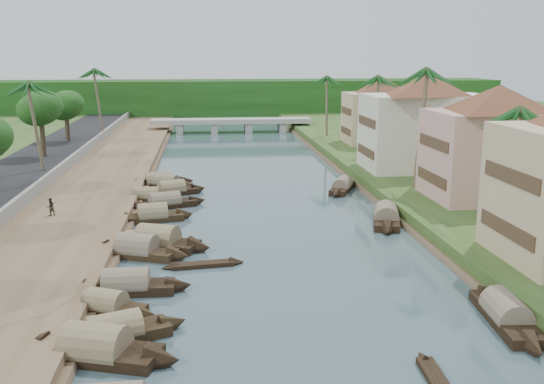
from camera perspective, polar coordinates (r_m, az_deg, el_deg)
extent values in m
plane|color=#3D535B|center=(37.60, 1.30, -7.97)|extent=(220.00, 220.00, 0.00)
cube|color=brown|center=(57.45, -17.52, -0.83)|extent=(10.00, 180.00, 0.80)
cube|color=#24431B|center=(61.10, 16.63, 0.21)|extent=(16.00, 180.00, 1.20)
cube|color=gray|center=(58.21, -21.64, -0.01)|extent=(0.40, 180.00, 1.10)
cube|color=#173A0F|center=(130.26, -4.35, 8.62)|extent=(120.00, 4.00, 8.00)
cube|color=#173A0F|center=(135.25, -4.43, 8.77)|extent=(120.00, 4.00, 8.00)
cube|color=#173A0F|center=(140.23, -4.51, 8.91)|extent=(120.00, 4.00, 8.00)
cube|color=#98988E|center=(107.54, -3.87, 6.69)|extent=(28.00, 4.00, 0.80)
cube|color=#98988E|center=(107.64, -8.67, 5.99)|extent=(1.20, 3.50, 1.80)
cube|color=#98988E|center=(107.57, -5.46, 6.07)|extent=(1.20, 3.50, 1.80)
cube|color=#98988E|center=(107.84, -2.26, 6.14)|extent=(1.20, 3.50, 1.80)
cube|color=#98988E|center=(108.44, 0.93, 6.18)|extent=(1.20, 3.50, 1.80)
cube|color=#473121|center=(38.66, 21.17, -3.28)|extent=(0.10, 6.40, 0.90)
cube|color=#473121|center=(37.95, 21.55, 1.38)|extent=(0.10, 6.40, 0.90)
cube|color=tan|center=(55.40, 20.26, 3.29)|extent=(11.00, 8.00, 7.50)
pyramid|color=brown|center=(54.87, 20.66, 8.29)|extent=(14.11, 14.11, 2.20)
cube|color=#473121|center=(53.47, 14.78, 1.30)|extent=(0.10, 6.40, 0.90)
cube|color=#473121|center=(52.98, 14.97, 4.48)|extent=(0.10, 6.40, 0.90)
cube|color=beige|center=(67.67, 14.26, 5.48)|extent=(13.00, 8.00, 8.00)
pyramid|color=brown|center=(67.25, 14.50, 9.80)|extent=(15.59, 15.59, 2.20)
cube|color=#473121|center=(65.94, 8.82, 3.79)|extent=(0.10, 6.40, 0.90)
cube|color=#473121|center=(65.52, 8.91, 6.55)|extent=(0.10, 6.40, 0.90)
cube|color=tan|center=(86.89, 10.25, 6.87)|extent=(10.00, 7.00, 7.00)
pyramid|color=brown|center=(86.56, 10.37, 9.90)|extent=(12.62, 12.62, 2.20)
cube|color=#473121|center=(85.78, 6.96, 5.73)|extent=(0.10, 5.60, 0.90)
cube|color=#473121|center=(85.49, 7.01, 7.59)|extent=(0.10, 5.60, 0.90)
cube|color=black|center=(29.16, -16.24, -14.49)|extent=(6.21, 3.82, 0.70)
cone|color=black|center=(27.85, -10.12, -15.34)|extent=(2.21, 2.32, 2.06)
cone|color=black|center=(30.70, -21.76, -13.31)|extent=(2.21, 2.32, 2.06)
cylinder|color=#8B7A58|center=(28.99, -16.29, -13.82)|extent=(4.92, 3.46, 2.17)
cube|color=black|center=(30.53, -14.56, -13.09)|extent=(5.47, 3.42, 0.70)
cone|color=black|center=(31.17, -9.25, -12.11)|extent=(1.93, 1.91, 1.64)
cone|color=black|center=(30.09, -20.10, -13.72)|extent=(1.93, 1.91, 1.64)
cylinder|color=#8B7A58|center=(30.37, -14.60, -12.45)|extent=(4.34, 3.03, 1.70)
cube|color=black|center=(36.08, -13.53, -8.91)|extent=(5.49, 1.83, 0.70)
cone|color=black|center=(35.74, -8.66, -8.76)|extent=(1.60, 1.59, 1.74)
cone|color=black|center=(36.61, -18.30, -8.76)|extent=(1.60, 1.59, 1.74)
cylinder|color=#746657|center=(35.95, -13.57, -8.34)|extent=(4.20, 1.88, 1.81)
cube|color=black|center=(33.64, -15.40, -10.65)|extent=(4.59, 3.22, 0.70)
cone|color=black|center=(32.38, -11.77, -11.24)|extent=(1.72, 1.75, 1.48)
cone|color=black|center=(34.97, -18.76, -9.82)|extent=(1.72, 1.75, 1.48)
cylinder|color=#8B7A58|center=(33.50, -15.44, -10.05)|extent=(3.68, 2.83, 1.54)
cube|color=black|center=(43.59, -10.68, -4.97)|extent=(6.17, 4.18, 0.70)
cone|color=black|center=(42.31, -6.77, -5.26)|extent=(2.32, 2.49, 2.18)
cone|color=black|center=(45.01, -14.37, -4.47)|extent=(2.32, 2.49, 2.18)
cylinder|color=#8B7A58|center=(43.48, -10.70, -4.49)|extent=(4.94, 3.76, 2.31)
cube|color=black|center=(42.17, -12.55, -5.66)|extent=(5.82, 3.83, 0.70)
cone|color=black|center=(40.87, -8.74, -5.98)|extent=(2.14, 2.23, 1.94)
cone|color=black|center=(43.60, -16.13, -5.14)|extent=(2.14, 2.23, 1.94)
cylinder|color=#746657|center=(42.06, -12.58, -5.17)|extent=(4.64, 3.43, 2.04)
cube|color=black|center=(43.71, -12.09, -4.98)|extent=(4.75, 2.05, 0.70)
cone|color=black|center=(43.17, -8.78, -4.96)|extent=(1.48, 1.47, 1.45)
cone|color=black|center=(44.34, -15.33, -4.79)|extent=(1.48, 1.47, 1.45)
cylinder|color=#8B7A58|center=(43.60, -12.12, -4.51)|extent=(3.68, 1.96, 1.51)
cube|color=black|center=(50.71, -11.16, -2.47)|extent=(5.18, 2.78, 0.70)
cone|color=black|center=(51.06, -8.12, -2.15)|extent=(1.75, 1.90, 1.80)
cone|color=black|center=(50.47, -14.24, -2.60)|extent=(1.75, 1.90, 1.80)
cylinder|color=#8B7A58|center=(50.61, -11.17, -2.05)|extent=(4.06, 2.62, 1.90)
cube|color=black|center=(54.91, -10.03, -1.25)|extent=(5.83, 3.38, 0.70)
cone|color=black|center=(55.76, -6.96, -0.85)|extent=(1.99, 1.93, 1.68)
cone|color=black|center=(54.20, -13.20, -1.49)|extent=(1.99, 1.93, 1.68)
cylinder|color=#746657|center=(54.83, -10.05, -0.86)|extent=(4.60, 3.02, 1.73)
cube|color=black|center=(57.49, -11.70, -0.69)|extent=(5.09, 2.20, 0.70)
cone|color=black|center=(56.95, -9.01, -0.63)|extent=(1.59, 1.62, 1.61)
cone|color=black|center=(58.11, -14.34, -0.60)|extent=(1.59, 1.62, 1.61)
cylinder|color=#8B7A58|center=(57.40, -11.71, -0.32)|extent=(3.94, 2.12, 1.68)
cube|color=black|center=(59.81, -9.41, -0.08)|extent=(5.38, 3.50, 0.70)
cone|color=black|center=(60.72, -6.88, 0.27)|extent=(1.96, 2.01, 1.74)
cone|color=black|center=(58.98, -12.02, -0.29)|extent=(1.96, 2.01, 1.74)
cylinder|color=#8B7A58|center=(59.72, -9.42, 0.28)|extent=(4.29, 3.12, 1.82)
cube|color=black|center=(63.32, -10.03, 0.61)|extent=(5.68, 3.87, 0.70)
cone|color=black|center=(61.83, -7.54, 0.48)|extent=(2.03, 1.95, 1.58)
cone|color=black|center=(64.88, -12.40, 0.87)|extent=(2.03, 1.95, 1.58)
cylinder|color=#746657|center=(63.24, -10.04, 0.95)|extent=(4.53, 3.34, 1.61)
cube|color=black|center=(64.15, -10.61, 0.74)|extent=(5.65, 2.83, 0.70)
cone|color=black|center=(64.58, -7.98, 0.99)|extent=(1.85, 1.87, 1.76)
cone|color=black|center=(63.82, -13.29, 0.63)|extent=(1.85, 1.87, 1.76)
cylinder|color=#8B7A58|center=(64.07, -10.63, 1.08)|extent=(4.42, 2.64, 1.83)
cube|color=black|center=(33.64, 21.13, -11.07)|extent=(2.38, 6.34, 0.70)
cone|color=black|center=(36.57, 19.17, -8.85)|extent=(1.75, 1.90, 1.78)
cone|color=black|center=(30.75, 23.52, -13.43)|extent=(1.75, 1.90, 1.78)
cylinder|color=#746657|center=(33.49, 21.18, -10.48)|extent=(2.30, 4.89, 1.83)
cube|color=black|center=(50.16, 10.68, -2.61)|extent=(3.47, 6.44, 0.70)
cone|color=black|center=(53.44, 10.57, -1.57)|extent=(2.15, 2.16, 1.95)
cone|color=black|center=(46.86, 10.82, -3.62)|extent=(2.15, 2.16, 1.95)
cylinder|color=#746657|center=(50.06, 10.70, -2.20)|extent=(3.17, 5.06, 2.03)
cube|color=black|center=(61.13, 6.62, 0.29)|extent=(3.72, 5.67, 0.70)
cone|color=black|center=(64.05, 7.17, 0.92)|extent=(1.94, 2.01, 1.60)
cone|color=black|center=(58.18, 6.02, -0.25)|extent=(1.94, 2.01, 1.60)
cylinder|color=#746657|center=(61.05, 6.63, 0.64)|extent=(3.24, 4.51, 1.64)
cube|color=black|center=(26.97, 15.44, -17.05)|extent=(0.94, 4.09, 0.35)
cone|color=black|center=(28.86, 13.94, -14.87)|extent=(0.79, 1.05, 0.74)
cube|color=black|center=(39.51, -6.48, -6.85)|extent=(4.02, 1.34, 0.35)
cone|color=black|center=(39.81, -3.29, -6.63)|extent=(1.08, 0.99, 0.88)
cone|color=black|center=(39.34, -9.72, -7.05)|extent=(1.08, 0.99, 0.88)
cube|color=black|center=(59.08, -11.42, -0.42)|extent=(4.18, 1.80, 0.35)
cone|color=black|center=(58.37, -9.28, -0.49)|extent=(1.20, 1.05, 0.82)
cone|color=black|center=(59.87, -13.51, -0.35)|extent=(1.20, 1.05, 0.82)
cylinder|color=#70644B|center=(45.09, 21.14, 1.89)|extent=(1.49, 0.36, 8.52)
sphere|color=#1B5321|center=(44.57, 21.56, 7.08)|extent=(3.20, 3.20, 3.20)
cylinder|color=#70644B|center=(57.94, 13.65, 5.81)|extent=(1.05, 0.36, 10.92)
sphere|color=#1B5321|center=(57.58, 13.93, 10.99)|extent=(3.20, 3.20, 3.20)
cylinder|color=#70644B|center=(76.52, 9.44, 7.10)|extent=(1.19, 0.36, 9.58)
sphere|color=#1B5321|center=(76.22, 9.56, 10.54)|extent=(3.20, 3.20, 3.20)
cylinder|color=#70644B|center=(68.05, -21.16, 5.72)|extent=(1.28, 0.36, 9.14)
sphere|color=#1B5321|center=(67.71, -21.46, 9.40)|extent=(3.20, 3.20, 3.20)
cylinder|color=#70644B|center=(93.80, 5.20, 8.03)|extent=(0.53, 0.36, 8.93)
sphere|color=#1B5321|center=(93.54, 5.25, 10.64)|extent=(3.20, 3.20, 3.20)
cylinder|color=#70644B|center=(97.18, -15.88, 8.15)|extent=(1.23, 0.36, 9.83)
sphere|color=#1B5321|center=(96.96, -16.05, 10.93)|extent=(3.20, 3.20, 3.20)
cylinder|color=#4D3E2C|center=(77.73, -20.75, 4.56)|extent=(0.60, 0.60, 3.97)
ellipsoid|color=#173A0F|center=(77.34, -20.97, 7.34)|extent=(4.70, 4.70, 3.86)
cylinder|color=#4D3E2C|center=(90.80, -18.69, 5.62)|extent=(0.60, 0.60, 3.45)
ellipsoid|color=#173A0F|center=(90.49, -18.84, 7.69)|extent=(4.58, 4.58, 3.76)
cylinder|color=#4D3E2C|center=(72.52, 17.07, 3.93)|extent=(0.60, 0.60, 3.45)
ellipsoid|color=#173A0F|center=(72.12, 17.24, 6.51)|extent=(4.06, 4.06, 3.34)
imported|color=#2C2A1E|center=(51.34, -20.14, -1.32)|extent=(0.88, 0.85, 1.43)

